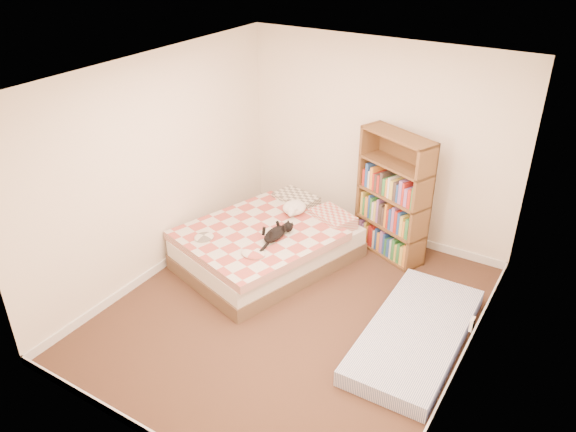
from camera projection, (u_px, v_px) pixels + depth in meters
The scene contains 6 objects.
room at pixel (294, 212), 5.36m from camera, with size 3.51×4.01×2.51m.
bed at pixel (270, 243), 6.69m from camera, with size 1.90×2.30×0.53m.
bookshelf at pixel (392, 211), 6.72m from camera, with size 1.05×0.66×1.55m.
floor_mattress at pixel (415, 334), 5.49m from camera, with size 0.85×1.88×0.17m, color #6574A9.
black_cat at pixel (277, 233), 6.32m from camera, with size 0.27×0.63×0.14m.
white_dog at pixel (295, 208), 6.82m from camera, with size 0.39×0.40×0.15m.
Camera 1 is at (2.43, -4.06, 3.73)m, focal length 35.00 mm.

